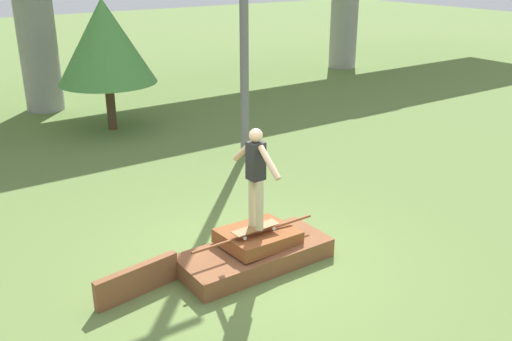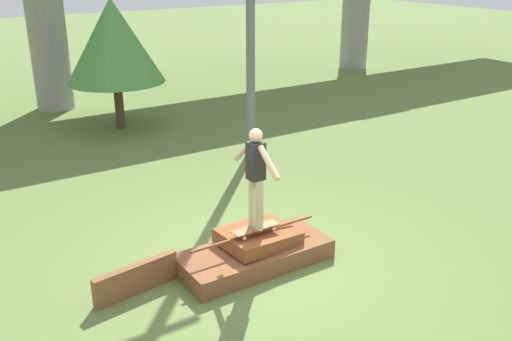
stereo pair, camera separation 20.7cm
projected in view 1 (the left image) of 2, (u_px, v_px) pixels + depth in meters
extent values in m
plane|color=olive|center=(255.00, 264.00, 8.72)|extent=(80.00, 80.00, 0.00)
cube|color=brown|center=(255.00, 256.00, 8.67)|extent=(2.35, 1.00, 0.30)
cube|color=brown|center=(258.00, 237.00, 8.70)|extent=(1.18, 0.94, 0.27)
cylinder|color=brown|center=(255.00, 233.00, 8.53)|extent=(2.14, 0.04, 0.04)
cube|color=brown|center=(137.00, 281.00, 7.88)|extent=(1.28, 0.29, 0.44)
cube|color=brown|center=(256.00, 228.00, 8.48)|extent=(0.77, 0.23, 0.01)
cylinder|color=silver|center=(267.00, 224.00, 8.71)|extent=(0.05, 0.03, 0.05)
cylinder|color=silver|center=(274.00, 228.00, 8.58)|extent=(0.05, 0.03, 0.05)
cylinder|color=silver|center=(238.00, 234.00, 8.41)|extent=(0.05, 0.03, 0.05)
cylinder|color=silver|center=(245.00, 238.00, 8.28)|extent=(0.05, 0.03, 0.05)
cylinder|color=#C6B78E|center=(253.00, 202.00, 8.40)|extent=(0.12, 0.12, 0.77)
cylinder|color=#C6B78E|center=(259.00, 206.00, 8.27)|extent=(0.12, 0.12, 0.77)
cube|color=black|center=(256.00, 161.00, 8.10)|extent=(0.23, 0.22, 0.56)
sphere|color=tan|center=(256.00, 135.00, 7.96)|extent=(0.20, 0.20, 0.20)
cylinder|color=tan|center=(243.00, 151.00, 8.31)|extent=(0.10, 0.47, 0.42)
cylinder|color=tan|center=(269.00, 163.00, 7.84)|extent=(0.10, 0.47, 0.42)
cylinder|color=gray|center=(35.00, 24.00, 16.46)|extent=(1.10, 1.10, 5.06)
cylinder|color=gray|center=(345.00, 4.00, 22.87)|extent=(1.10, 1.10, 5.06)
cylinder|color=#4C3823|center=(111.00, 106.00, 15.20)|extent=(0.24, 0.24, 1.27)
cone|color=#4C8E42|center=(105.00, 41.00, 14.59)|extent=(2.55, 2.55, 2.16)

